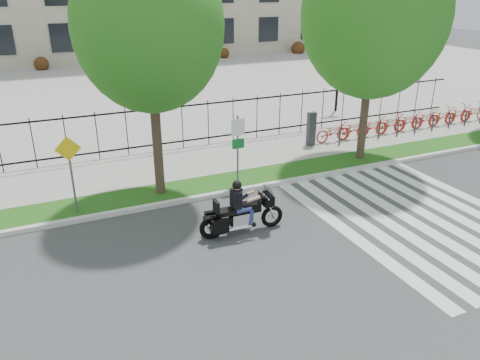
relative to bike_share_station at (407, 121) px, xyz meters
name	(u,v)px	position (x,y,z in m)	size (l,w,h in m)	color
ground	(285,250)	(-10.83, -7.20, -0.63)	(120.00, 120.00, 0.00)	#3D3D40
curb	(228,192)	(-10.83, -3.10, -0.55)	(60.00, 0.20, 0.15)	beige
grass_verge	(219,184)	(-10.83, -2.25, -0.55)	(60.00, 1.50, 0.15)	#1A4E13
sidewalk	(197,162)	(-10.83, 0.25, -0.55)	(60.00, 3.50, 0.15)	#9D9A92
plaza	(117,85)	(-10.83, 17.80, -0.58)	(80.00, 34.00, 0.10)	#9D9A92
crosswalk_stripes	(419,217)	(-6.00, -7.20, -0.62)	(5.70, 8.00, 0.01)	silver
iron_fence	(182,126)	(-10.83, 2.00, 0.52)	(30.00, 0.06, 2.00)	black
lamp_post_right	(340,55)	(-0.83, 4.80, 2.58)	(1.06, 0.70, 4.25)	black
street_tree_1	(149,26)	(-13.01, -2.25, 5.03)	(4.64, 4.64, 8.18)	#31231B
street_tree_2	(375,14)	(-4.53, -2.25, 5.17)	(5.46, 5.46, 8.79)	#31231B
bike_share_station	(407,121)	(0.00, 0.00, 0.00)	(11.07, 0.85, 1.50)	#2D2D33
sign_pole_regulatory	(238,141)	(-10.24, -2.62, 1.11)	(0.50, 0.09, 2.50)	#59595B
sign_pole_warning	(70,164)	(-15.84, -2.62, 1.12)	(0.78, 0.09, 2.49)	#59595B
motorcycle_rider	(242,212)	(-11.51, -5.77, 0.05)	(2.64, 0.79, 2.04)	black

